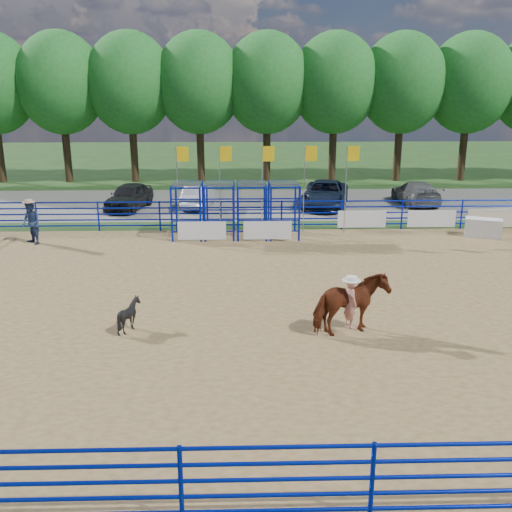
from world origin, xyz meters
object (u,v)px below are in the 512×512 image
at_px(horse_and_rider, 350,303).
at_px(calf, 129,315).
at_px(spectator_cowboy, 31,222).
at_px(car_d, 416,193).
at_px(announcer_table, 483,228).
at_px(car_a, 129,196).
at_px(car_b, 198,197).
at_px(car_c, 325,194).

bearing_deg(horse_and_rider, calf, 175.88).
relative_size(spectator_cowboy, car_d, 0.42).
relative_size(announcer_table, car_a, 0.37).
relative_size(spectator_cowboy, car_b, 0.50).
xyz_separation_m(announcer_table, car_a, (-17.95, 7.10, 0.31)).
relative_size(spectator_cowboy, car_a, 0.45).
height_order(calf, car_c, car_c).
xyz_separation_m(announcer_table, calf, (-14.71, -10.52, 0.03)).
xyz_separation_m(spectator_cowboy, car_d, (20.05, 8.78, -0.31)).
relative_size(horse_and_rider, car_c, 0.44).
bearing_deg(calf, car_c, -47.42).
bearing_deg(car_a, announcer_table, -11.39).
bearing_deg(car_c, spectator_cowboy, -138.29).
xyz_separation_m(car_b, car_d, (13.13, 0.63, 0.04)).
relative_size(announcer_table, spectator_cowboy, 0.82).
distance_m(car_b, car_d, 13.15).
bearing_deg(car_d, car_a, 1.62).
bearing_deg(car_d, calf, 51.65).
height_order(spectator_cowboy, car_b, spectator_cowboy).
xyz_separation_m(announcer_table, car_b, (-13.94, 7.41, 0.21)).
bearing_deg(car_c, calf, -102.67).
bearing_deg(calf, car_a, -12.28).
bearing_deg(car_d, car_c, 4.16).
height_order(calf, car_a, car_a).
bearing_deg(horse_and_rider, car_a, 117.84).
bearing_deg(car_a, spectator_cowboy, -100.15).
xyz_separation_m(horse_and_rider, calf, (-6.31, 0.45, -0.48)).
bearing_deg(car_d, announcer_table, 94.18).
height_order(announcer_table, car_b, car_b).
height_order(spectator_cowboy, car_d, spectator_cowboy).
xyz_separation_m(announcer_table, spectator_cowboy, (-20.86, -0.73, 0.56)).
bearing_deg(car_a, car_b, 14.65).
distance_m(spectator_cowboy, car_a, 8.36).
distance_m(horse_and_rider, car_c, 18.57).
relative_size(car_a, car_b, 1.11).
bearing_deg(calf, spectator_cowboy, 9.45).
xyz_separation_m(calf, car_d, (13.90, 18.57, 0.22)).
distance_m(announcer_table, car_a, 19.30).
relative_size(announcer_table, car_d, 0.34).
height_order(car_c, car_d, car_c).
relative_size(calf, car_b, 0.23).
bearing_deg(horse_and_rider, spectator_cowboy, 140.58).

